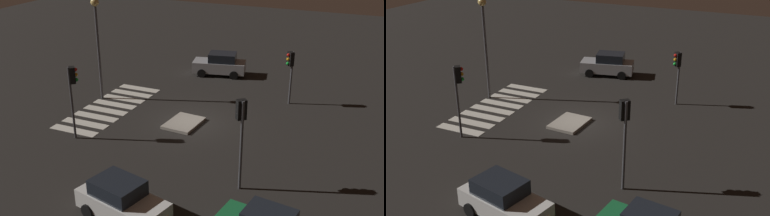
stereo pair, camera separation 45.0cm
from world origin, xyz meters
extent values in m
plane|color=black|center=(0.00, 0.00, 0.00)|extent=(80.00, 80.00, 0.00)
cube|color=gray|center=(0.47, -0.36, 0.09)|extent=(2.68, 2.08, 0.18)
cube|color=#9EA0A5|center=(-9.55, -1.76, 0.73)|extent=(2.68, 4.52, 0.87)
cube|color=black|center=(-9.60, -1.51, 1.51)|extent=(2.08, 2.47, 0.70)
cylinder|color=black|center=(-8.40, -2.85, 0.34)|extent=(0.39, 0.72, 0.68)
cylinder|color=black|center=(-10.13, -3.23, 0.34)|extent=(0.39, 0.72, 0.68)
cylinder|color=black|center=(-8.96, -0.29, 0.34)|extent=(0.39, 0.72, 0.68)
cylinder|color=black|center=(-10.70, -0.67, 0.34)|extent=(0.39, 0.72, 0.68)
sphere|color=#F2EABF|center=(-8.61, -3.68, 0.73)|extent=(0.23, 0.23, 0.23)
sphere|color=#F2EABF|center=(-9.59, -3.89, 0.73)|extent=(0.23, 0.23, 0.23)
cube|color=silver|center=(10.40, 1.32, 0.72)|extent=(2.68, 4.45, 0.85)
cube|color=black|center=(10.35, 1.07, 1.49)|extent=(2.06, 2.44, 0.69)
cylinder|color=black|center=(9.85, 2.77, 0.33)|extent=(0.39, 0.71, 0.67)
cylinder|color=black|center=(9.26, 0.27, 0.33)|extent=(0.39, 0.71, 0.67)
cylinder|color=black|center=(10.96, -0.13, 0.33)|extent=(0.39, 0.71, 0.67)
sphere|color=#F2EABF|center=(10.39, 3.41, 0.72)|extent=(0.22, 0.22, 0.22)
sphere|color=#F2EABF|center=(8.92, 5.56, 0.65)|extent=(0.20, 0.20, 0.20)
cylinder|color=#47474C|center=(-5.65, 4.94, 1.88)|extent=(0.14, 0.14, 3.76)
cube|color=black|center=(-5.52, 4.82, 3.28)|extent=(0.53, 0.54, 0.96)
sphere|color=red|center=(-5.37, 4.69, 3.58)|extent=(0.22, 0.22, 0.22)
sphere|color=orange|center=(-5.37, 4.69, 3.28)|extent=(0.22, 0.22, 0.22)
sphere|color=green|center=(-5.37, 4.69, 2.98)|extent=(0.22, 0.22, 0.22)
cylinder|color=#47474C|center=(4.81, -5.44, 2.20)|extent=(0.14, 0.14, 4.40)
cube|color=black|center=(4.69, -5.30, 3.92)|extent=(0.54, 0.53, 0.96)
sphere|color=red|center=(4.56, -5.15, 4.22)|extent=(0.22, 0.22, 0.22)
sphere|color=orange|center=(4.56, -5.15, 3.92)|extent=(0.22, 0.22, 0.22)
sphere|color=green|center=(4.56, -5.15, 3.62)|extent=(0.22, 0.22, 0.22)
cylinder|color=#47474C|center=(6.09, 5.19, 2.28)|extent=(0.14, 0.14, 4.57)
cube|color=black|center=(5.96, 5.07, 4.09)|extent=(0.53, 0.54, 0.96)
sphere|color=red|center=(5.81, 4.95, 4.39)|extent=(0.22, 0.22, 0.22)
sphere|color=orange|center=(5.81, 4.95, 4.09)|extent=(0.22, 0.22, 0.22)
sphere|color=green|center=(5.81, 4.95, 3.79)|extent=(0.22, 0.22, 0.22)
cylinder|color=#47474C|center=(-1.23, -7.62, 3.34)|extent=(0.18, 0.18, 6.68)
sphere|color=#F9D172|center=(-1.23, -7.62, 6.86)|extent=(0.56, 0.56, 0.56)
cube|color=silver|center=(-4.02, -6.15, 0.01)|extent=(0.70, 3.20, 0.02)
cube|color=silver|center=(-2.87, -6.15, 0.01)|extent=(0.70, 3.20, 0.02)
cube|color=silver|center=(-1.72, -6.15, 0.01)|extent=(0.70, 3.20, 0.02)
cube|color=silver|center=(-0.57, -6.15, 0.01)|extent=(0.70, 3.20, 0.02)
cube|color=silver|center=(0.58, -6.15, 0.01)|extent=(0.70, 3.20, 0.02)
cube|color=silver|center=(1.73, -6.15, 0.01)|extent=(0.70, 3.20, 0.02)
cube|color=silver|center=(2.88, -6.15, 0.01)|extent=(0.70, 3.20, 0.02)
cube|color=silver|center=(4.02, -6.15, 0.01)|extent=(0.70, 3.20, 0.02)
camera|label=1|loc=(24.47, 10.78, 12.30)|focal=43.15mm
camera|label=2|loc=(24.29, 11.19, 12.30)|focal=43.15mm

